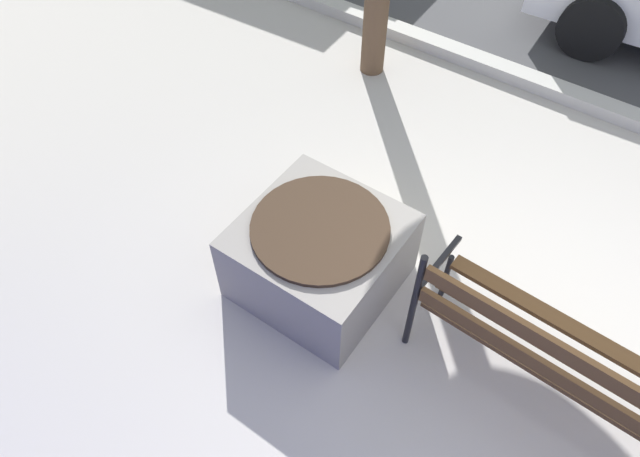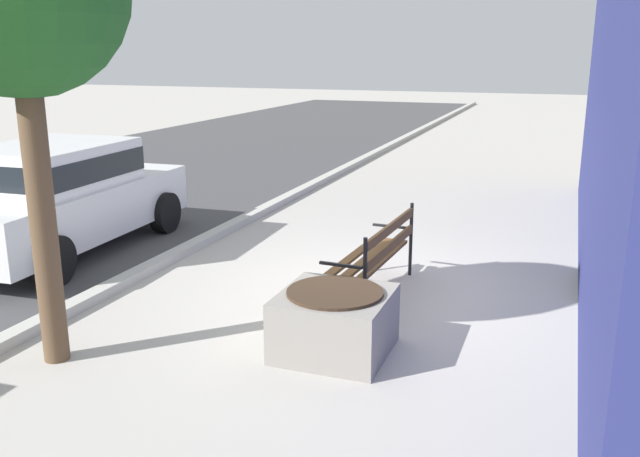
# 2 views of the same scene
# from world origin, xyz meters

# --- Properties ---
(ground_plane) EXTENTS (80.00, 80.00, 0.00)m
(ground_plane) POSITION_xyz_m (0.00, 0.00, 0.00)
(ground_plane) COLOR #ADA8A0
(curb_stone) EXTENTS (60.00, 0.20, 0.12)m
(curb_stone) POSITION_xyz_m (0.00, 2.90, 0.06)
(curb_stone) COLOR #B2AFA8
(curb_stone) RESTS_ON ground
(building_wall_behind) EXTENTS (12.00, 0.50, 3.80)m
(building_wall_behind) POSITION_xyz_m (1.50, -2.60, 1.90)
(building_wall_behind) COLOR navy
(building_wall_behind) RESTS_ON ground
(park_bench) EXTENTS (1.82, 0.62, 0.95)m
(park_bench) POSITION_xyz_m (-0.03, -0.11, 0.54)
(park_bench) COLOR brown
(park_bench) RESTS_ON ground
(concrete_planter) EXTENTS (1.02, 1.02, 0.62)m
(concrete_planter) POSITION_xyz_m (-1.67, -0.15, 0.31)
(concrete_planter) COLOR gray
(concrete_planter) RESTS_ON ground
(parked_car_white) EXTENTS (4.17, 2.07, 1.56)m
(parked_car_white) POSITION_xyz_m (0.16, 4.60, 0.84)
(parked_car_white) COLOR silver
(parked_car_white) RESTS_ON ground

